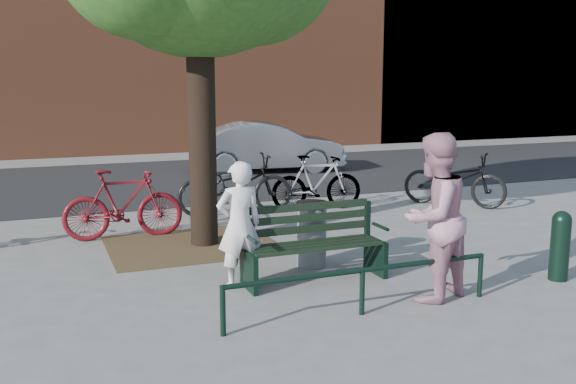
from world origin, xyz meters
name	(u,v)px	position (x,y,z in m)	size (l,w,h in m)	color
ground	(315,281)	(0.00, 0.00, 0.00)	(90.00, 90.00, 0.00)	gray
dirt_pit	(191,245)	(-1.00, 2.20, 0.01)	(2.40, 2.00, 0.02)	brown
road	(171,179)	(0.00, 8.50, 0.01)	(40.00, 7.00, 0.01)	black
park_bench	(312,241)	(0.00, 0.08, 0.48)	(1.74, 0.54, 0.97)	black
guard_railing	(362,277)	(0.00, -1.20, 0.40)	(3.06, 0.06, 0.51)	black
person_left	(239,225)	(-0.90, 0.15, 0.75)	(0.55, 0.36, 1.50)	silver
person_right	(434,217)	(0.95, -1.05, 0.93)	(0.90, 0.70, 1.86)	#B97F90
bollard	(560,243)	(2.79, -1.06, 0.46)	(0.23, 0.23, 0.86)	black
litter_bin	(312,234)	(0.23, 0.60, 0.43)	(0.42, 0.42, 0.86)	gray
bicycle_b	(123,204)	(-1.86, 2.99, 0.54)	(0.51, 1.79, 1.08)	#590C12
bicycle_c	(235,185)	(0.25, 4.04, 0.55)	(0.72, 2.08, 1.09)	black
bicycle_d	(317,183)	(1.79, 3.89, 0.52)	(0.49, 1.72, 1.03)	gray
bicycle_e	(455,179)	(4.40, 3.25, 0.51)	(0.68, 1.96, 1.03)	black
parked_car	(267,147)	(2.61, 8.87, 0.65)	(1.38, 3.97, 1.31)	gray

